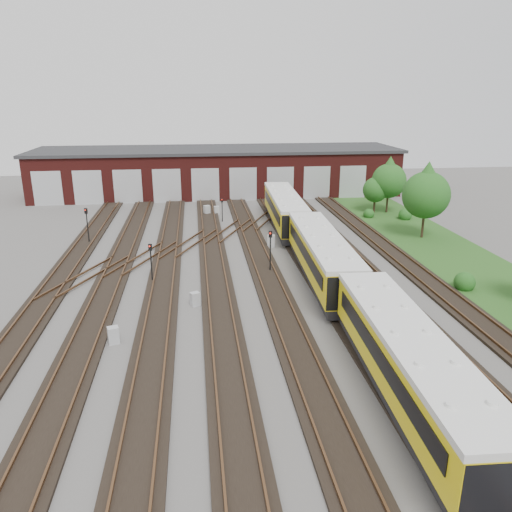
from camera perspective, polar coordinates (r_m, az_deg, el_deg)
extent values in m
plane|color=#4D4A47|center=(34.67, -0.90, -5.21)|extent=(120.00, 120.00, 0.00)
cube|color=black|center=(36.08, -23.71, -5.72)|extent=(2.40, 70.00, 0.18)
cube|color=brown|center=(36.24, -24.84, -5.49)|extent=(0.10, 70.00, 0.15)
cube|color=brown|center=(35.82, -22.65, -5.46)|extent=(0.10, 70.00, 0.15)
cube|color=black|center=(35.11, -17.44, -5.63)|extent=(2.40, 70.00, 0.18)
cube|color=brown|center=(35.19, -18.61, -5.40)|extent=(0.10, 70.00, 0.15)
cube|color=brown|center=(34.92, -16.30, -5.36)|extent=(0.10, 70.00, 0.15)
cube|color=black|center=(34.58, -10.89, -5.46)|extent=(2.40, 70.00, 0.18)
cube|color=brown|center=(34.57, -12.09, -5.25)|extent=(0.10, 70.00, 0.15)
cube|color=brown|center=(34.46, -9.71, -5.17)|extent=(0.10, 70.00, 0.15)
cube|color=black|center=(34.50, -4.22, -5.22)|extent=(2.40, 70.00, 0.18)
cube|color=brown|center=(34.42, -5.43, -5.02)|extent=(0.10, 70.00, 0.15)
cube|color=brown|center=(34.47, -3.03, -4.92)|extent=(0.10, 70.00, 0.15)
cube|color=black|center=(34.89, 2.37, -4.91)|extent=(2.40, 70.00, 0.18)
cube|color=brown|center=(34.72, 1.21, -4.72)|extent=(0.10, 70.00, 0.15)
cube|color=brown|center=(34.94, 3.54, -4.60)|extent=(0.10, 70.00, 0.15)
cube|color=black|center=(35.72, 8.74, -4.56)|extent=(2.40, 70.00, 0.18)
cube|color=brown|center=(35.47, 7.63, -4.38)|extent=(0.10, 70.00, 0.15)
cube|color=brown|center=(35.85, 9.86, -4.24)|extent=(0.10, 70.00, 0.15)
cube|color=black|center=(36.97, 14.74, -4.17)|extent=(2.40, 70.00, 0.18)
cube|color=brown|center=(36.65, 13.71, -4.00)|extent=(0.10, 70.00, 0.15)
cube|color=brown|center=(37.17, 15.79, -3.86)|extent=(0.10, 70.00, 0.15)
cube|color=black|center=(38.59, 20.29, -3.76)|extent=(2.40, 70.00, 0.18)
cube|color=brown|center=(38.21, 19.35, -3.61)|extent=(0.10, 70.00, 0.15)
cube|color=brown|center=(38.86, 21.26, -3.47)|extent=(0.10, 70.00, 0.15)
cube|color=brown|center=(44.03, -12.73, -0.16)|extent=(5.40, 9.62, 0.15)
cube|color=brown|center=(47.61, -7.51, 1.52)|extent=(5.40, 9.62, 0.15)
cube|color=brown|center=(51.57, -3.05, 2.94)|extent=(5.40, 9.62, 0.15)
cube|color=brown|center=(40.93, -18.81, -2.12)|extent=(5.40, 9.62, 0.15)
cube|color=brown|center=(55.81, 0.76, 4.14)|extent=(5.40, 9.62, 0.15)
cube|color=#4A1412|center=(72.54, -4.35, 9.56)|extent=(50.00, 12.00, 6.00)
cube|color=#292A2C|center=(72.14, -4.41, 12.03)|extent=(51.00, 12.50, 0.40)
cube|color=#B0B2B5|center=(69.21, -22.72, 7.13)|extent=(3.60, 0.12, 4.40)
cube|color=#B0B2B5|center=(68.03, -18.64, 7.42)|extent=(3.60, 0.12, 4.40)
cube|color=#B0B2B5|center=(67.21, -14.43, 7.67)|extent=(3.60, 0.12, 4.40)
cube|color=#B0B2B5|center=(66.75, -10.14, 7.89)|extent=(3.60, 0.12, 4.40)
cube|color=#B0B2B5|center=(66.66, -5.80, 8.06)|extent=(3.60, 0.12, 4.40)
cube|color=#B0B2B5|center=(66.95, -1.48, 8.19)|extent=(3.60, 0.12, 4.40)
cube|color=#B0B2B5|center=(67.61, 2.79, 8.27)|extent=(3.60, 0.12, 4.40)
cube|color=#B0B2B5|center=(68.62, 6.95, 8.31)|extent=(3.60, 0.12, 4.40)
cube|color=#B0B2B5|center=(69.98, 10.97, 8.31)|extent=(3.60, 0.12, 4.40)
cube|color=#264B19|center=(49.22, 20.32, 0.79)|extent=(8.00, 55.00, 0.05)
cube|color=black|center=(24.93, 16.72, -14.40)|extent=(3.09, 15.78, 0.63)
cube|color=gold|center=(24.20, 17.04, -11.46)|extent=(3.41, 15.79, 2.30)
cube|color=silver|center=(23.60, 17.33, -8.69)|extent=(3.51, 15.80, 0.31)
cube|color=black|center=(23.62, 13.91, -11.21)|extent=(0.67, 13.80, 0.89)
cube|color=black|center=(24.59, 20.14, -10.61)|extent=(0.67, 13.80, 0.89)
cube|color=black|center=(38.57, 7.45, -1.88)|extent=(3.09, 15.78, 0.63)
cube|color=gold|center=(38.10, 7.54, 0.19)|extent=(3.41, 15.79, 2.30)
cube|color=silver|center=(37.72, 7.62, 2.08)|extent=(3.51, 15.80, 0.31)
cube|color=black|center=(37.76, 5.50, 0.52)|extent=(0.67, 13.80, 0.89)
cube|color=black|center=(38.32, 9.57, 0.61)|extent=(0.67, 13.80, 0.89)
cube|color=black|center=(53.53, 3.27, 3.94)|extent=(3.09, 15.78, 0.63)
cube|color=gold|center=(53.19, 3.30, 5.47)|extent=(3.41, 15.79, 2.30)
cube|color=silver|center=(52.92, 3.32, 6.85)|extent=(3.51, 15.80, 0.31)
cube|color=black|center=(52.97, 1.81, 5.72)|extent=(0.67, 13.80, 0.89)
cube|color=black|center=(53.33, 4.78, 5.76)|extent=(0.67, 13.80, 0.89)
cylinder|color=black|center=(50.10, -18.67, 2.97)|extent=(0.10, 0.10, 2.92)
cube|color=black|center=(49.71, -18.87, 4.89)|extent=(0.30, 0.23, 0.52)
sphere|color=red|center=(49.59, -18.90, 4.98)|extent=(0.13, 0.13, 0.13)
cylinder|color=black|center=(38.51, -11.86, -1.17)|extent=(0.10, 0.10, 2.53)
cube|color=black|center=(38.04, -12.01, 0.99)|extent=(0.28, 0.22, 0.50)
sphere|color=red|center=(37.92, -12.03, 1.09)|extent=(0.12, 0.12, 0.12)
cylinder|color=black|center=(56.03, -3.88, 5.04)|extent=(0.09, 0.09, 2.19)
cube|color=black|center=(55.75, -3.91, 6.37)|extent=(0.24, 0.15, 0.47)
sphere|color=red|center=(55.64, -3.91, 6.45)|extent=(0.11, 0.11, 0.11)
cylinder|color=black|center=(39.80, 1.64, 0.14)|extent=(0.11, 0.11, 2.90)
cube|color=black|center=(39.31, 1.66, 2.51)|extent=(0.30, 0.23, 0.53)
sphere|color=red|center=(39.18, 1.69, 2.62)|extent=(0.13, 0.13, 0.13)
cube|color=#A9ABAE|center=(30.09, -15.98, -8.71)|extent=(0.73, 0.67, 1.02)
cube|color=#A9ABAE|center=(59.56, -5.63, 5.24)|extent=(0.83, 0.77, 1.10)
cube|color=#A9ABAE|center=(34.05, -6.98, -4.92)|extent=(0.73, 0.68, 0.97)
cube|color=#A9ABAE|center=(59.70, -4.53, 5.24)|extent=(0.67, 0.60, 0.97)
cube|color=#A9ABAE|center=(46.69, 1.75, 1.73)|extent=(0.78, 0.69, 1.13)
cylinder|color=#2F2115|center=(62.26, 14.74, 5.76)|extent=(0.24, 0.24, 2.09)
sphere|color=#1D4E16|center=(61.75, 14.95, 8.29)|extent=(4.07, 4.07, 4.07)
cone|color=#1D4E16|center=(61.53, 15.06, 9.62)|extent=(3.49, 3.49, 2.91)
cylinder|color=#2F2115|center=(61.84, 13.36, 5.52)|extent=(0.24, 0.24, 1.53)
sphere|color=#1D4E16|center=(61.44, 13.49, 7.38)|extent=(2.98, 2.98, 2.98)
cone|color=#1D4E16|center=(61.26, 13.57, 8.35)|extent=(2.55, 2.55, 2.13)
cylinder|color=#2F2115|center=(52.14, 18.51, 3.23)|extent=(0.24, 0.24, 2.35)
sphere|color=#1D4E16|center=(51.47, 18.86, 6.61)|extent=(4.58, 4.58, 4.58)
cone|color=#1D4E16|center=(51.20, 19.05, 8.40)|extent=(3.92, 3.92, 3.27)
sphere|color=#1D4E16|center=(39.56, 22.77, -2.48)|extent=(1.54, 1.54, 1.54)
sphere|color=#1D4E16|center=(59.29, 12.78, 4.88)|extent=(1.22, 1.22, 1.22)
sphere|color=#1D4E16|center=(59.40, 16.70, 4.73)|extent=(1.50, 1.50, 1.50)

